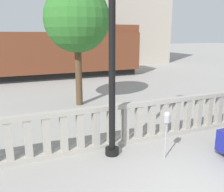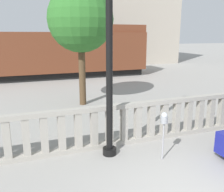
{
  "view_description": "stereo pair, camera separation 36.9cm",
  "coord_description": "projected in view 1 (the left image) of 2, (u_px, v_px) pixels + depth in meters",
  "views": [
    {
      "loc": [
        -3.53,
        -3.61,
        3.41
      ],
      "look_at": [
        -0.27,
        4.07,
        1.35
      ],
      "focal_mm": 40.0,
      "sensor_mm": 36.0,
      "label": 1
    },
    {
      "loc": [
        -3.19,
        -3.75,
        3.41
      ],
      "look_at": [
        -0.27,
        4.07,
        1.35
      ],
      "focal_mm": 40.0,
      "sensor_mm": 36.0,
      "label": 2
    }
  ],
  "objects": [
    {
      "name": "balustrade",
      "position": [
        132.0,
        123.0,
        7.96
      ],
      "size": [
        15.88,
        0.24,
        1.34
      ],
      "color": "#9E998E",
      "rests_on": "ground"
    },
    {
      "name": "lamppost",
      "position": [
        112.0,
        16.0,
        6.38
      ],
      "size": [
        0.43,
        0.43,
        6.95
      ],
      "color": "black",
      "rests_on": "ground"
    },
    {
      "name": "parking_meter",
      "position": [
        167.0,
        120.0,
        6.82
      ],
      "size": [
        0.2,
        0.2,
        1.38
      ],
      "color": "#99999E",
      "rests_on": "ground"
    },
    {
      "name": "building_block",
      "position": [
        123.0,
        12.0,
        31.6
      ],
      "size": [
        8.93,
        8.45,
        12.52
      ],
      "color": "#ADA393",
      "rests_on": "ground"
    },
    {
      "name": "tree_left",
      "position": [
        77.0,
        20.0,
        11.52
      ],
      "size": [
        3.09,
        3.09,
        5.66
      ],
      "color": "#4C3823",
      "rests_on": "ground"
    }
  ]
}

